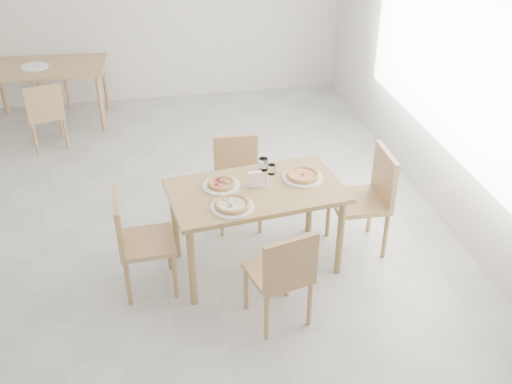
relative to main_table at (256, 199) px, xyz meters
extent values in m
plane|color=#B8B8B3|center=(-1.13, 0.42, -0.66)|extent=(7.00, 7.00, 0.00)
plane|color=silver|center=(1.87, 0.42, 0.74)|extent=(0.00, 7.00, 7.00)
cube|color=white|center=(1.85, 0.72, 0.84)|extent=(1.60, 0.02, 3.20)
cube|color=#A18553|center=(0.00, 0.00, 0.07)|extent=(1.46, 0.95, 0.04)
cylinder|color=#A18553|center=(-0.57, -0.40, -0.30)|extent=(0.06, 0.06, 0.71)
cylinder|color=#A18553|center=(0.65, -0.24, -0.30)|extent=(0.06, 0.06, 0.71)
cylinder|color=#A18553|center=(-0.65, 0.24, -0.30)|extent=(0.06, 0.06, 0.71)
cylinder|color=#A18553|center=(0.57, 0.40, -0.30)|extent=(0.06, 0.06, 0.71)
cube|color=tan|center=(0.04, -0.67, -0.23)|extent=(0.50, 0.50, 0.04)
cube|color=tan|center=(0.08, -0.85, -0.02)|extent=(0.41, 0.14, 0.40)
cylinder|color=tan|center=(0.17, -0.45, -0.46)|extent=(0.04, 0.04, 0.41)
cylinder|color=tan|center=(-0.18, -0.54, -0.46)|extent=(0.04, 0.04, 0.41)
cylinder|color=tan|center=(0.25, -0.79, -0.46)|extent=(0.04, 0.04, 0.41)
cylinder|color=tan|center=(-0.09, -0.88, -0.46)|extent=(0.04, 0.04, 0.41)
cube|color=tan|center=(-0.04, 0.64, -0.24)|extent=(0.43, 0.43, 0.04)
cube|color=tan|center=(-0.03, 0.82, -0.03)|extent=(0.41, 0.06, 0.39)
cylinder|color=tan|center=(-0.22, 0.47, -0.46)|extent=(0.04, 0.04, 0.40)
cylinder|color=tan|center=(0.13, 0.46, -0.46)|extent=(0.04, 0.04, 0.40)
cylinder|color=tan|center=(-0.21, 0.82, -0.46)|extent=(0.04, 0.04, 0.40)
cylinder|color=tan|center=(0.14, 0.81, -0.46)|extent=(0.04, 0.04, 0.40)
cube|color=tan|center=(-0.89, -0.13, -0.22)|extent=(0.45, 0.45, 0.04)
cube|color=tan|center=(-1.09, -0.14, 0.00)|extent=(0.07, 0.43, 0.41)
cylinder|color=tan|center=(-0.70, -0.30, -0.45)|extent=(0.04, 0.04, 0.42)
cylinder|color=tan|center=(-0.72, 0.06, -0.45)|extent=(0.04, 0.04, 0.42)
cylinder|color=tan|center=(-1.07, -0.32, -0.45)|extent=(0.04, 0.04, 0.42)
cylinder|color=tan|center=(-1.09, 0.04, -0.45)|extent=(0.04, 0.04, 0.42)
cube|color=tan|center=(0.91, 0.09, -0.19)|extent=(0.47, 0.47, 0.04)
cube|color=tan|center=(1.12, 0.08, 0.05)|extent=(0.05, 0.46, 0.44)
cylinder|color=tan|center=(0.72, 0.29, -0.43)|extent=(0.04, 0.04, 0.45)
cylinder|color=tan|center=(0.71, -0.11, -0.43)|extent=(0.04, 0.04, 0.45)
cylinder|color=tan|center=(1.11, 0.28, -0.43)|extent=(0.04, 0.04, 0.45)
cylinder|color=tan|center=(1.10, -0.11, -0.43)|extent=(0.04, 0.04, 0.45)
cylinder|color=white|center=(0.41, 0.09, 0.10)|extent=(0.33, 0.33, 0.02)
cylinder|color=white|center=(-0.23, -0.24, 0.10)|extent=(0.33, 0.33, 0.02)
cylinder|color=white|center=(-0.27, 0.08, 0.10)|extent=(0.30, 0.30, 0.02)
cylinder|color=#F1B871|center=(0.41, 0.09, 0.12)|extent=(0.34, 0.34, 0.01)
torus|color=#F1B871|center=(0.41, 0.09, 0.13)|extent=(0.34, 0.34, 0.03)
cylinder|color=#E34F28|center=(0.41, 0.09, 0.13)|extent=(0.26, 0.26, 0.01)
ellipsoid|color=#1B5D15|center=(0.41, 0.09, 0.13)|extent=(0.05, 0.05, 0.01)
cylinder|color=#F1B871|center=(-0.23, -0.24, 0.12)|extent=(0.30, 0.30, 0.01)
torus|color=#F1B871|center=(-0.23, -0.24, 0.13)|extent=(0.31, 0.31, 0.03)
cylinder|color=beige|center=(-0.23, -0.24, 0.13)|extent=(0.24, 0.24, 0.01)
cylinder|color=#F1B871|center=(-0.27, 0.08, 0.12)|extent=(0.27, 0.27, 0.01)
torus|color=#F1B871|center=(-0.27, 0.08, 0.13)|extent=(0.27, 0.27, 0.03)
cylinder|color=#E34F28|center=(-0.27, 0.08, 0.13)|extent=(0.20, 0.20, 0.01)
cylinder|color=white|center=(0.12, 0.30, 0.14)|extent=(0.08, 0.08, 0.10)
cylinder|color=white|center=(0.17, 0.22, 0.13)|extent=(0.06, 0.06, 0.08)
cube|color=silver|center=(0.00, 0.03, 0.10)|extent=(0.12, 0.06, 0.01)
cube|color=white|center=(0.00, 0.03, 0.17)|extent=(0.11, 0.05, 0.12)
cube|color=silver|center=(0.02, 0.23, 0.10)|extent=(0.08, 0.17, 0.01)
cube|color=silver|center=(0.11, 0.05, 0.10)|extent=(0.04, 0.19, 0.01)
cube|color=tan|center=(-1.98, 3.32, 0.07)|extent=(1.48, 0.90, 0.04)
cylinder|color=tan|center=(-1.35, 2.94, -0.30)|extent=(0.06, 0.06, 0.71)
cylinder|color=tan|center=(-2.61, 3.70, -0.30)|extent=(0.06, 0.06, 0.71)
cylinder|color=tan|center=(-1.31, 3.63, -0.30)|extent=(0.06, 0.06, 0.71)
cube|color=tan|center=(-1.96, 2.65, -0.25)|extent=(0.49, 0.49, 0.04)
cube|color=tan|center=(-1.91, 2.48, -0.04)|extent=(0.39, 0.14, 0.38)
cylinder|color=tan|center=(-1.84, 2.86, -0.46)|extent=(0.03, 0.03, 0.39)
cylinder|color=tan|center=(-2.17, 2.77, -0.46)|extent=(0.03, 0.03, 0.39)
cylinder|color=tan|center=(-1.75, 2.53, -0.46)|extent=(0.03, 0.03, 0.39)
cylinder|color=tan|center=(-2.08, 2.44, -0.46)|extent=(0.03, 0.03, 0.39)
cube|color=tan|center=(-1.97, 3.96, -0.23)|extent=(0.49, 0.49, 0.04)
cube|color=tan|center=(-1.93, 4.15, -0.01)|extent=(0.42, 0.12, 0.40)
cylinder|color=tan|center=(-2.18, 3.82, -0.45)|extent=(0.04, 0.04, 0.41)
cylinder|color=tan|center=(-1.83, 3.75, -0.45)|extent=(0.04, 0.04, 0.41)
cylinder|color=tan|center=(-2.11, 4.17, -0.45)|extent=(0.04, 0.04, 0.41)
cylinder|color=tan|center=(-1.76, 4.10, -0.45)|extent=(0.04, 0.04, 0.41)
cylinder|color=white|center=(-2.09, 3.28, 0.10)|extent=(0.32, 0.32, 0.02)
camera|label=1|loc=(-0.76, -4.01, 2.55)|focal=42.00mm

